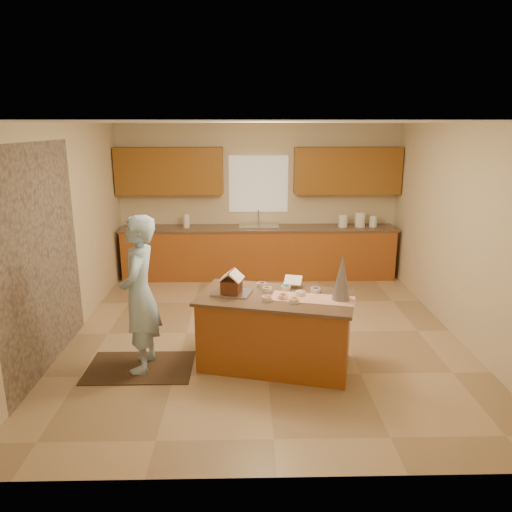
# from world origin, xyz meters

# --- Properties ---
(floor) EXTENTS (5.50, 5.50, 0.00)m
(floor) POSITION_xyz_m (0.00, 0.00, 0.00)
(floor) COLOR tan
(floor) RESTS_ON ground
(ceiling) EXTENTS (5.50, 5.50, 0.00)m
(ceiling) POSITION_xyz_m (0.00, 0.00, 2.70)
(ceiling) COLOR silver
(ceiling) RESTS_ON floor
(wall_back) EXTENTS (5.50, 5.50, 0.00)m
(wall_back) POSITION_xyz_m (0.00, 2.75, 1.35)
(wall_back) COLOR beige
(wall_back) RESTS_ON floor
(wall_front) EXTENTS (5.50, 5.50, 0.00)m
(wall_front) POSITION_xyz_m (0.00, -2.75, 1.35)
(wall_front) COLOR beige
(wall_front) RESTS_ON floor
(wall_left) EXTENTS (5.50, 5.50, 0.00)m
(wall_left) POSITION_xyz_m (-2.50, 0.00, 1.35)
(wall_left) COLOR beige
(wall_left) RESTS_ON floor
(wall_right) EXTENTS (5.50, 5.50, 0.00)m
(wall_right) POSITION_xyz_m (2.50, 0.00, 1.35)
(wall_right) COLOR beige
(wall_right) RESTS_ON floor
(stone_accent) EXTENTS (0.00, 2.50, 2.50)m
(stone_accent) POSITION_xyz_m (-2.48, -0.80, 1.25)
(stone_accent) COLOR gray
(stone_accent) RESTS_ON wall_left
(window_curtain) EXTENTS (1.05, 0.03, 1.00)m
(window_curtain) POSITION_xyz_m (0.00, 2.72, 1.65)
(window_curtain) COLOR white
(window_curtain) RESTS_ON wall_back
(back_counter_base) EXTENTS (4.80, 0.60, 0.88)m
(back_counter_base) POSITION_xyz_m (0.00, 2.45, 0.44)
(back_counter_base) COLOR brown
(back_counter_base) RESTS_ON floor
(back_counter_top) EXTENTS (4.85, 0.63, 0.04)m
(back_counter_top) POSITION_xyz_m (0.00, 2.45, 0.90)
(back_counter_top) COLOR brown
(back_counter_top) RESTS_ON back_counter_base
(upper_cabinet_left) EXTENTS (1.85, 0.35, 0.80)m
(upper_cabinet_left) POSITION_xyz_m (-1.55, 2.57, 1.90)
(upper_cabinet_left) COLOR brown
(upper_cabinet_left) RESTS_ON wall_back
(upper_cabinet_right) EXTENTS (1.85, 0.35, 0.80)m
(upper_cabinet_right) POSITION_xyz_m (1.55, 2.57, 1.90)
(upper_cabinet_right) COLOR brown
(upper_cabinet_right) RESTS_ON wall_back
(sink) EXTENTS (0.70, 0.45, 0.12)m
(sink) POSITION_xyz_m (0.00, 2.45, 0.89)
(sink) COLOR silver
(sink) RESTS_ON back_counter_top
(faucet) EXTENTS (0.03, 0.03, 0.28)m
(faucet) POSITION_xyz_m (0.00, 2.63, 1.06)
(faucet) COLOR silver
(faucet) RESTS_ON back_counter_top
(island_base) EXTENTS (1.78, 1.20, 0.80)m
(island_base) POSITION_xyz_m (0.10, -0.89, 0.40)
(island_base) COLOR brown
(island_base) RESTS_ON floor
(island_top) EXTENTS (1.87, 1.28, 0.04)m
(island_top) POSITION_xyz_m (0.10, -0.89, 0.82)
(island_top) COLOR brown
(island_top) RESTS_ON island_base
(table_runner) EXTENTS (0.96, 0.54, 0.01)m
(table_runner) POSITION_xyz_m (0.49, -0.99, 0.84)
(table_runner) COLOR #B6250D
(table_runner) RESTS_ON island_top
(baking_tray) EXTENTS (0.48, 0.40, 0.02)m
(baking_tray) POSITION_xyz_m (-0.40, -0.81, 0.85)
(baking_tray) COLOR silver
(baking_tray) RESTS_ON island_top
(cookbook) EXTENTS (0.23, 0.20, 0.09)m
(cookbook) POSITION_xyz_m (0.32, -0.59, 0.92)
(cookbook) COLOR white
(cookbook) RESTS_ON island_top
(tinsel_tree) EXTENTS (0.24, 0.24, 0.50)m
(tinsel_tree) POSITION_xyz_m (0.79, -1.02, 1.08)
(tinsel_tree) COLOR #B8B6C3
(tinsel_tree) RESTS_ON island_top
(rug) EXTENTS (1.19, 0.77, 0.01)m
(rug) POSITION_xyz_m (-1.45, -0.95, 0.01)
(rug) COLOR black
(rug) RESTS_ON floor
(boy) EXTENTS (0.43, 0.65, 1.75)m
(boy) POSITION_xyz_m (-1.40, -0.95, 0.89)
(boy) COLOR #A8D0EF
(boy) RESTS_ON rug
(canister_a) EXTENTS (0.16, 0.16, 0.22)m
(canister_a) POSITION_xyz_m (1.50, 2.45, 1.03)
(canister_a) COLOR white
(canister_a) RESTS_ON back_counter_top
(canister_b) EXTENTS (0.18, 0.18, 0.26)m
(canister_b) POSITION_xyz_m (1.80, 2.45, 1.05)
(canister_b) COLOR white
(canister_b) RESTS_ON back_counter_top
(canister_c) EXTENTS (0.14, 0.14, 0.20)m
(canister_c) POSITION_xyz_m (2.04, 2.45, 1.02)
(canister_c) COLOR white
(canister_c) RESTS_ON back_counter_top
(paper_towel) EXTENTS (0.11, 0.11, 0.24)m
(paper_towel) POSITION_xyz_m (-1.28, 2.45, 1.04)
(paper_towel) COLOR white
(paper_towel) RESTS_ON back_counter_top
(gingerbread_house) EXTENTS (0.30, 0.31, 0.26)m
(gingerbread_house) POSITION_xyz_m (-0.40, -0.81, 0.95)
(gingerbread_house) COLOR #592417
(gingerbread_house) RESTS_ON baking_tray
(candy_bowls) EXTENTS (0.72, 0.64, 0.05)m
(candy_bowls) POSITION_xyz_m (0.19, -0.85, 0.86)
(candy_bowls) COLOR orange
(candy_bowls) RESTS_ON island_top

